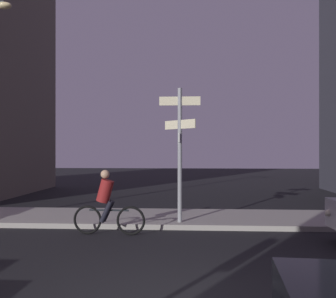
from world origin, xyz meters
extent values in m
cube|color=#9E9991|center=(0.00, 6.52, 0.07)|extent=(40.00, 2.87, 0.14)
cylinder|color=gray|center=(0.06, 5.51, 1.97)|extent=(0.12, 0.12, 3.65)
cube|color=beige|center=(0.06, 5.51, 3.44)|extent=(1.12, 0.03, 0.24)
cube|color=beige|center=(0.06, 5.51, 2.80)|extent=(0.87, 0.87, 0.24)
cube|color=white|center=(0.06, 5.51, 2.43)|extent=(0.03, 1.28, 0.24)
ellipsoid|color=#F9E099|center=(-5.08, 5.94, 6.32)|extent=(0.44, 0.28, 0.20)
sphere|color=#F9EFCC|center=(3.49, 3.92, 0.67)|extent=(0.16, 0.16, 0.16)
torus|color=black|center=(-1.11, 4.40, 0.36)|extent=(0.72, 0.10, 0.72)
torus|color=black|center=(-2.21, 4.46, 0.36)|extent=(0.72, 0.10, 0.72)
cylinder|color=black|center=(-1.66, 4.43, 0.61)|extent=(1.00, 0.09, 0.04)
cylinder|color=maroon|center=(-1.76, 4.43, 1.08)|extent=(0.47, 0.34, 0.61)
sphere|color=tan|center=(-1.76, 4.43, 1.50)|extent=(0.22, 0.22, 0.22)
cylinder|color=black|center=(-1.70, 4.52, 0.58)|extent=(0.35, 0.14, 0.55)
cylinder|color=black|center=(-1.71, 4.34, 0.58)|extent=(0.35, 0.14, 0.55)
camera|label=1|loc=(0.42, -5.33, 2.11)|focal=42.58mm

